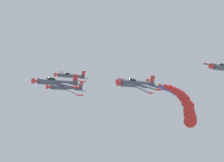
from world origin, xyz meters
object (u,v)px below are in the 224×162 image
(airplane_left_inner, at_px, (137,83))
(airplane_lead, at_px, (58,82))
(airplane_right_inner, at_px, (66,88))
(airplane_left_outer, at_px, (134,85))
(airplane_trailing, at_px, (71,76))

(airplane_left_inner, bearing_deg, airplane_lead, 44.97)
(airplane_right_inner, height_order, airplane_left_outer, airplane_left_outer)
(airplane_left_outer, bearing_deg, airplane_trailing, -1.15)
(airplane_left_inner, xyz_separation_m, airplane_trailing, (33.39, -12.11, 4.09))
(airplane_left_inner, relative_size, airplane_trailing, 1.00)
(airplane_lead, bearing_deg, airplane_left_outer, -90.23)
(airplane_lead, height_order, airplane_right_inner, airplane_right_inner)
(airplane_right_inner, relative_size, airplane_trailing, 1.00)
(airplane_trailing, bearing_deg, airplane_lead, 135.13)
(airplane_left_inner, xyz_separation_m, airplane_left_outer, (10.50, -11.65, 0.62))
(airplane_left_inner, bearing_deg, airplane_left_outer, -47.97)
(airplane_right_inner, distance_m, airplane_left_outer, 15.94)
(airplane_trailing, bearing_deg, airplane_left_inner, 160.07)
(airplane_lead, xyz_separation_m, airplane_left_inner, (-10.59, -10.58, -0.16))
(airplane_left_inner, distance_m, airplane_trailing, 35.75)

